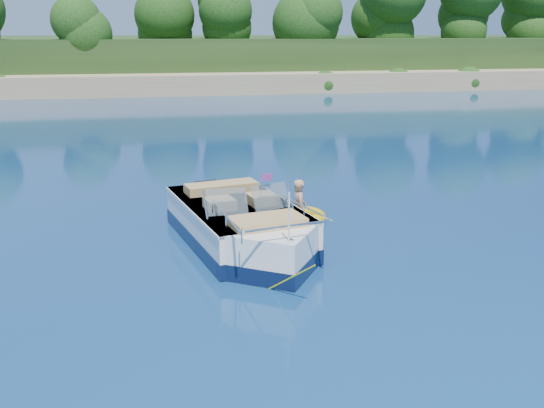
% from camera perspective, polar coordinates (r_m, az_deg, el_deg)
% --- Properties ---
extents(ground, '(160.00, 160.00, 0.00)m').
position_cam_1_polar(ground, '(12.54, 8.63, -5.56)').
color(ground, '#0A194B').
rests_on(ground, ground).
extents(shoreline, '(170.00, 59.00, 6.00)m').
position_cam_1_polar(shoreline, '(74.92, -8.19, 13.01)').
color(shoreline, '#937755').
rests_on(shoreline, ground).
extents(treeline, '(150.00, 7.12, 8.19)m').
position_cam_1_polar(treeline, '(52.14, -6.88, 16.89)').
color(treeline, black).
rests_on(treeline, ground).
extents(motorboat, '(3.01, 6.11, 2.06)m').
position_cam_1_polar(motorboat, '(13.19, -2.67, -2.45)').
color(motorboat, white).
rests_on(motorboat, ground).
extents(tow_tube, '(1.31, 1.31, 0.34)m').
position_cam_1_polar(tow_tube, '(15.12, 2.73, -1.27)').
color(tow_tube, '#E6B501').
rests_on(tow_tube, ground).
extents(boy, '(0.38, 0.81, 1.58)m').
position_cam_1_polar(boy, '(15.08, 2.50, -1.66)').
color(boy, tan).
rests_on(boy, ground).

